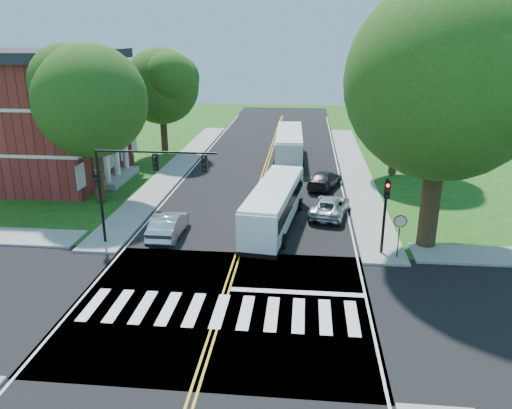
# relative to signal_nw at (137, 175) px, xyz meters

# --- Properties ---
(ground) EXTENTS (140.00, 140.00, 0.00)m
(ground) POSITION_rel_signal_nw_xyz_m (5.86, -6.43, -4.38)
(ground) COLOR #184C13
(ground) RESTS_ON ground
(road) EXTENTS (14.00, 96.00, 0.01)m
(road) POSITION_rel_signal_nw_xyz_m (5.86, 11.57, -4.37)
(road) COLOR black
(road) RESTS_ON ground
(cross_road) EXTENTS (60.00, 12.00, 0.01)m
(cross_road) POSITION_rel_signal_nw_xyz_m (5.86, -6.43, -4.37)
(cross_road) COLOR black
(cross_road) RESTS_ON ground
(center_line) EXTENTS (0.36, 70.00, 0.01)m
(center_line) POSITION_rel_signal_nw_xyz_m (5.86, 15.57, -4.36)
(center_line) COLOR gold
(center_line) RESTS_ON road
(edge_line_w) EXTENTS (0.12, 70.00, 0.01)m
(edge_line_w) POSITION_rel_signal_nw_xyz_m (-0.94, 15.57, -4.36)
(edge_line_w) COLOR silver
(edge_line_w) RESTS_ON road
(edge_line_e) EXTENTS (0.12, 70.00, 0.01)m
(edge_line_e) POSITION_rel_signal_nw_xyz_m (12.66, 15.57, -4.36)
(edge_line_e) COLOR silver
(edge_line_e) RESTS_ON road
(crosswalk) EXTENTS (12.60, 3.00, 0.01)m
(crosswalk) POSITION_rel_signal_nw_xyz_m (5.86, -6.93, -4.36)
(crosswalk) COLOR silver
(crosswalk) RESTS_ON road
(stop_bar) EXTENTS (6.60, 0.40, 0.01)m
(stop_bar) POSITION_rel_signal_nw_xyz_m (9.36, -4.83, -4.36)
(stop_bar) COLOR silver
(stop_bar) RESTS_ON road
(sidewalk_nw) EXTENTS (2.60, 40.00, 0.15)m
(sidewalk_nw) POSITION_rel_signal_nw_xyz_m (-2.44, 18.57, -4.30)
(sidewalk_nw) COLOR gray
(sidewalk_nw) RESTS_ON ground
(sidewalk_ne) EXTENTS (2.60, 40.00, 0.15)m
(sidewalk_ne) POSITION_rel_signal_nw_xyz_m (14.16, 18.57, -4.30)
(sidewalk_ne) COLOR gray
(sidewalk_ne) RESTS_ON ground
(tree_ne_big) EXTENTS (10.80, 10.80, 14.91)m
(tree_ne_big) POSITION_rel_signal_nw_xyz_m (16.86, 1.57, 5.24)
(tree_ne_big) COLOR black
(tree_ne_big) RESTS_ON ground
(tree_west_near) EXTENTS (8.00, 8.00, 11.40)m
(tree_west_near) POSITION_rel_signal_nw_xyz_m (-5.64, 7.57, 3.15)
(tree_west_near) COLOR black
(tree_west_near) RESTS_ON ground
(tree_west_far) EXTENTS (7.60, 7.60, 10.67)m
(tree_west_far) POSITION_rel_signal_nw_xyz_m (-5.14, 23.57, 2.62)
(tree_west_far) COLOR black
(tree_west_far) RESTS_ON ground
(tree_east_mid) EXTENTS (8.40, 8.40, 11.93)m
(tree_east_mid) POSITION_rel_signal_nw_xyz_m (17.36, 17.57, 3.48)
(tree_east_mid) COLOR black
(tree_east_mid) RESTS_ON ground
(tree_east_far) EXTENTS (7.20, 7.20, 10.34)m
(tree_east_far) POSITION_rel_signal_nw_xyz_m (18.36, 33.57, 2.48)
(tree_east_far) COLOR black
(tree_east_far) RESTS_ON ground
(brick_building) EXTENTS (20.00, 13.00, 10.80)m
(brick_building) POSITION_rel_signal_nw_xyz_m (-16.10, 13.57, 1.04)
(brick_building) COLOR maroon
(brick_building) RESTS_ON ground
(signal_nw) EXTENTS (7.15, 0.46, 5.66)m
(signal_nw) POSITION_rel_signal_nw_xyz_m (0.00, 0.00, 0.00)
(signal_nw) COLOR black
(signal_nw) RESTS_ON ground
(signal_ne) EXTENTS (0.30, 0.46, 4.40)m
(signal_ne) POSITION_rel_signal_nw_xyz_m (14.06, 0.01, -1.41)
(signal_ne) COLOR black
(signal_ne) RESTS_ON ground
(stop_sign) EXTENTS (0.76, 0.08, 2.53)m
(stop_sign) POSITION_rel_signal_nw_xyz_m (14.86, -0.45, -2.35)
(stop_sign) COLOR black
(stop_sign) RESTS_ON ground
(bus_lead) EXTENTS (3.67, 11.07, 2.81)m
(bus_lead) POSITION_rel_signal_nw_xyz_m (7.63, 3.90, -2.88)
(bus_lead) COLOR white
(bus_lead) RESTS_ON road
(bus_follow) EXTENTS (3.09, 11.71, 3.01)m
(bus_follow) POSITION_rel_signal_nw_xyz_m (7.95, 21.89, -2.78)
(bus_follow) COLOR white
(bus_follow) RESTS_ON road
(hatchback) EXTENTS (1.64, 4.66, 1.53)m
(hatchback) POSITION_rel_signal_nw_xyz_m (1.22, 1.46, -3.60)
(hatchback) COLOR #B3B6BB
(hatchback) RESTS_ON road
(suv) EXTENTS (3.27, 5.27, 1.36)m
(suv) POSITION_rel_signal_nw_xyz_m (11.36, 6.40, -3.69)
(suv) COLOR silver
(suv) RESTS_ON road
(dark_sedan) EXTENTS (3.32, 5.13, 1.38)m
(dark_sedan) POSITION_rel_signal_nw_xyz_m (11.19, 13.07, -3.68)
(dark_sedan) COLOR black
(dark_sedan) RESTS_ON road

